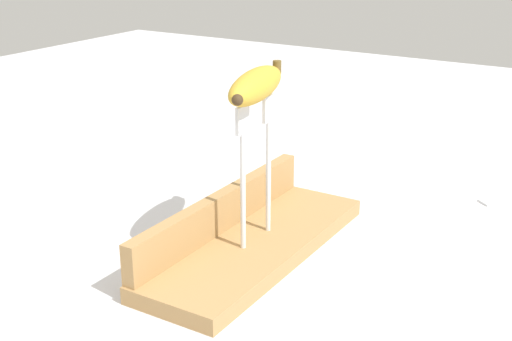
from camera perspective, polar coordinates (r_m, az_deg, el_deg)
ground_plane at (r=0.97m, az=-0.00°, el=-6.82°), size 3.00×3.00×0.00m
wooden_board at (r=0.97m, az=-0.00°, el=-6.21°), size 0.40×0.14×0.02m
board_backstop at (r=0.98m, az=-2.90°, el=-3.37°), size 0.40×0.02×0.06m
fork_stand_center at (r=0.92m, az=0.24°, el=0.92°), size 0.09×0.01×0.20m
banana_raised_center at (r=0.89m, az=0.24°, el=6.99°), size 0.17×0.08×0.04m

